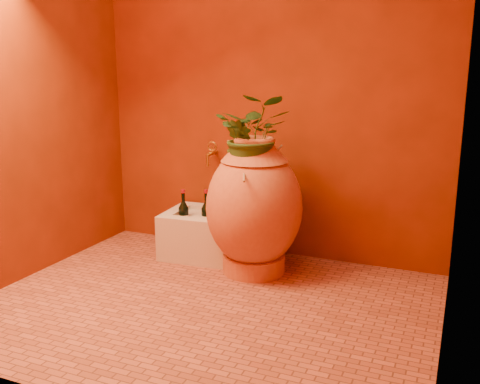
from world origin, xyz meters
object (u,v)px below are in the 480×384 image
at_px(amphora, 254,206).
at_px(stone_basin, 214,235).
at_px(wall_tap, 211,152).
at_px(wine_bottle_c, 184,217).
at_px(wine_bottle_a, 207,217).
at_px(wine_bottle_b, 237,220).

height_order(amphora, stone_basin, amphora).
distance_m(amphora, wall_tap, 0.63).
relative_size(stone_basin, wine_bottle_c, 2.37).
distance_m(wine_bottle_a, wine_bottle_b, 0.24).
height_order(amphora, wine_bottle_a, amphora).
height_order(wine_bottle_b, wine_bottle_c, wine_bottle_b).
bearing_deg(wine_bottle_a, wine_bottle_c, -166.82).
height_order(amphora, wall_tap, amphora).
xyz_separation_m(amphora, wine_bottle_a, (-0.41, 0.13, -0.16)).
bearing_deg(wine_bottle_c, wine_bottle_a, 13.18).
xyz_separation_m(wine_bottle_a, wine_bottle_b, (0.24, -0.02, 0.01)).
distance_m(stone_basin, wine_bottle_a, 0.15).
bearing_deg(amphora, wall_tap, 144.96).
distance_m(stone_basin, wine_bottle_b, 0.25).
bearing_deg(wine_bottle_b, stone_basin, 165.98).
relative_size(stone_basin, wine_bottle_a, 2.32).
distance_m(amphora, wine_bottle_c, 0.60).
relative_size(wine_bottle_b, wall_tap, 2.02).
bearing_deg(wall_tap, stone_basin, -59.02).
height_order(wine_bottle_c, wall_tap, wall_tap).
height_order(stone_basin, wine_bottle_c, wine_bottle_c).
height_order(stone_basin, wine_bottle_a, wine_bottle_a).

